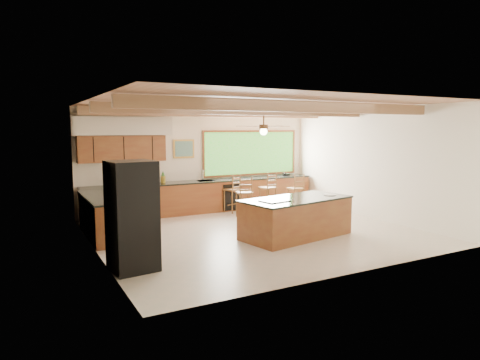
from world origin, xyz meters
TOP-DOWN VIEW (x-y plane):
  - ground at (0.00, 0.00)m, footprint 7.20×7.20m
  - room_shell at (-0.17, 0.65)m, footprint 7.27×6.54m
  - counter_run at (-0.82, 2.52)m, footprint 7.12×3.10m
  - island at (0.60, -0.76)m, footprint 2.71×1.61m
  - refrigerator at (-3.22, -1.30)m, footprint 0.81×0.79m
  - bar_stool_a at (0.62, 2.39)m, footprint 0.51×0.51m
  - bar_stool_b at (0.56, 1.54)m, footprint 0.49×0.49m
  - bar_stool_c at (1.62, 2.01)m, footprint 0.47×0.47m
  - bar_stool_d at (2.38, 1.67)m, footprint 0.41×0.41m

SIDE VIEW (x-z plane):
  - ground at x=0.00m, z-range 0.00..0.00m
  - island at x=0.60m, z-range -0.01..0.90m
  - counter_run at x=-0.82m, z-range -0.16..1.09m
  - bar_stool_a at x=0.62m, z-range 0.10..1.21m
  - bar_stool_d at x=2.38m, z-range 0.10..1.22m
  - bar_stool_b at x=0.56m, z-range 0.11..1.27m
  - bar_stool_c at x=1.62m, z-range 0.11..1.28m
  - refrigerator at x=-3.22m, z-range 0.00..1.90m
  - room_shell at x=-0.17m, z-range 0.70..3.72m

